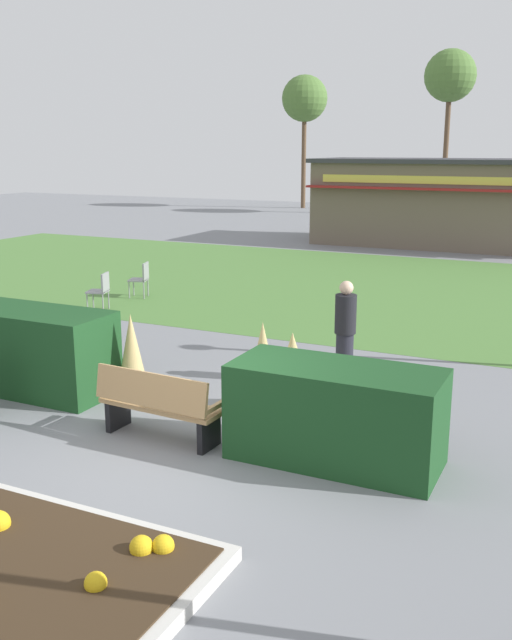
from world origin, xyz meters
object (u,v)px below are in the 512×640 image
park_bench (158,405)px  tree_right_bg (450,77)px  cafe_chair_west (101,288)px  parked_car_west_slot (405,208)px  person_strolling (345,332)px  tree_left_bg (305,100)px  cafe_chair_east (142,277)px  food_kiosk (457,203)px

park_bench → tree_right_bg: 34.82m
tree_right_bg → cafe_chair_west: bearing=-94.5°
park_bench → parked_car_west_slot: 30.00m
person_strolling → parked_car_west_slot: size_ratio=0.39×
person_strolling → tree_left_bg: tree_left_bg is taller
park_bench → cafe_chair_west: park_bench is taller
tree_right_bg → parked_car_west_slot: bearing=-104.3°
person_strolling → tree_left_bg: (-13.52, 31.84, 5.70)m
cafe_chair_west → tree_left_bg: (-6.68, 29.19, 6.03)m
person_strolling → parked_car_west_slot: 27.11m
park_bench → cafe_chair_east: 9.24m
park_bench → tree_left_bg: size_ratio=0.21×
cafe_chair_east → person_strolling: bearing=-32.2°
parked_car_west_slot → tree_right_bg: bearing=75.7°
food_kiosk → tree_right_bg: 14.59m
park_bench → tree_right_bg: bearing=95.3°
parked_car_west_slot → cafe_chair_west: bearing=-92.7°
cafe_chair_west → person_strolling: 7.34m
cafe_chair_east → person_strolling: (6.84, -4.31, 0.33)m
cafe_chair_east → parked_car_west_slot: bearing=87.0°
tree_right_bg → person_strolling: bearing=-81.5°
person_strolling → tree_right_bg: tree_right_bg is taller
park_bench → tree_left_bg: (-12.07, 35.03, 6.08)m
parked_car_west_slot → tree_left_bg: (-7.82, 5.33, 5.92)m
tree_left_bg → tree_right_bg: bearing=-6.8°
park_bench → parked_car_west_slot: size_ratio=0.40×
food_kiosk → parked_car_west_slot: (-4.18, 8.77, -1.02)m
cafe_chair_east → tree_left_bg: bearing=103.6°
cafe_chair_west → person_strolling: (6.84, -2.65, 0.33)m
food_kiosk → cafe_chair_west: size_ratio=12.18×
park_bench → tree_left_bg: tree_left_bg is taller
cafe_chair_west → tree_right_bg: size_ratio=0.10×
tree_left_bg → cafe_chair_east: bearing=-76.4°
food_kiosk → cafe_chair_east: food_kiosk is taller
parked_car_west_slot → tree_left_bg: tree_left_bg is taller
park_bench → tree_right_bg: tree_right_bg is taller
cafe_chair_east → tree_right_bg: tree_right_bg is taller
park_bench → parked_car_west_slot: (-4.25, 29.70, 0.16)m
person_strolling → parked_car_west_slot: bearing=14.4°
cafe_chair_west → person_strolling: size_ratio=0.53×
person_strolling → parked_car_west_slot: person_strolling is taller
person_strolling → tree_right_bg: bearing=10.8°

